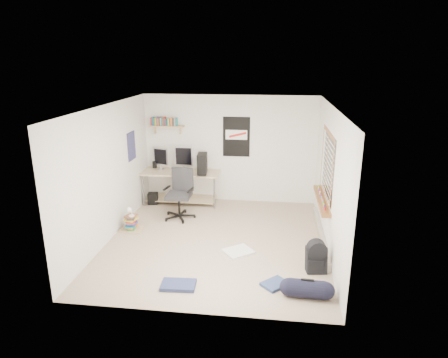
# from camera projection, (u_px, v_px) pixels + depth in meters

# --- Properties ---
(floor) EXTENTS (4.00, 4.50, 0.01)m
(floor) POSITION_uv_depth(u_px,v_px,m) (216.00, 241.00, 7.52)
(floor) COLOR gray
(floor) RESTS_ON ground
(ceiling) EXTENTS (4.00, 4.50, 0.01)m
(ceiling) POSITION_uv_depth(u_px,v_px,m) (215.00, 106.00, 6.78)
(ceiling) COLOR white
(ceiling) RESTS_ON ground
(back_wall) EXTENTS (4.00, 0.01, 2.50)m
(back_wall) POSITION_uv_depth(u_px,v_px,m) (230.00, 149.00, 9.29)
(back_wall) COLOR silver
(back_wall) RESTS_ON ground
(left_wall) EXTENTS (0.01, 4.50, 2.50)m
(left_wall) POSITION_uv_depth(u_px,v_px,m) (109.00, 173.00, 7.39)
(left_wall) COLOR silver
(left_wall) RESTS_ON ground
(right_wall) EXTENTS (0.01, 4.50, 2.50)m
(right_wall) POSITION_uv_depth(u_px,v_px,m) (330.00, 181.00, 6.91)
(right_wall) COLOR silver
(right_wall) RESTS_ON ground
(desk) EXTENTS (1.93, 1.36, 0.81)m
(desk) POSITION_uv_depth(u_px,v_px,m) (182.00, 187.00, 9.39)
(desk) COLOR tan
(desk) RESTS_ON floor
(monitor_left) EXTENTS (0.38, 0.20, 0.40)m
(monitor_left) POSITION_uv_depth(u_px,v_px,m) (160.00, 160.00, 9.31)
(monitor_left) COLOR #B3B3B9
(monitor_left) RESTS_ON desk
(monitor_right) EXTENTS (0.41, 0.11, 0.45)m
(monitor_right) POSITION_uv_depth(u_px,v_px,m) (184.00, 159.00, 9.23)
(monitor_right) COLOR #98989C
(monitor_right) RESTS_ON desk
(pc_tower) EXTENTS (0.24, 0.44, 0.45)m
(pc_tower) POSITION_uv_depth(u_px,v_px,m) (202.00, 163.00, 8.89)
(pc_tower) COLOR black
(pc_tower) RESTS_ON desk
(keyboard) EXTENTS (0.44, 0.28, 0.02)m
(keyboard) POSITION_uv_depth(u_px,v_px,m) (181.00, 173.00, 8.93)
(keyboard) COLOR black
(keyboard) RESTS_ON desk
(speaker_left) EXTENTS (0.08, 0.08, 0.16)m
(speaker_left) POSITION_uv_depth(u_px,v_px,m) (155.00, 165.00, 9.36)
(speaker_left) COLOR black
(speaker_left) RESTS_ON desk
(speaker_right) EXTENTS (0.11, 0.11, 0.17)m
(speaker_right) POSITION_uv_depth(u_px,v_px,m) (200.00, 167.00, 9.11)
(speaker_right) COLOR black
(speaker_right) RESTS_ON desk
(office_chair) EXTENTS (0.81, 0.81, 1.06)m
(office_chair) POSITION_uv_depth(u_px,v_px,m) (179.00, 196.00, 8.42)
(office_chair) COLOR #262629
(office_chair) RESTS_ON floor
(wall_shelf) EXTENTS (0.80, 0.22, 0.24)m
(wall_shelf) POSITION_uv_depth(u_px,v_px,m) (167.00, 126.00, 9.19)
(wall_shelf) COLOR tan
(wall_shelf) RESTS_ON back_wall
(poster_back_wall) EXTENTS (0.62, 0.03, 0.92)m
(poster_back_wall) POSITION_uv_depth(u_px,v_px,m) (236.00, 137.00, 9.16)
(poster_back_wall) COLOR black
(poster_back_wall) RESTS_ON back_wall
(poster_left_wall) EXTENTS (0.02, 0.42, 0.60)m
(poster_left_wall) POSITION_uv_depth(u_px,v_px,m) (131.00, 146.00, 8.45)
(poster_left_wall) COLOR navy
(poster_left_wall) RESTS_ON left_wall
(window) EXTENTS (0.10, 1.50, 1.26)m
(window) POSITION_uv_depth(u_px,v_px,m) (326.00, 165.00, 7.14)
(window) COLOR brown
(window) RESTS_ON right_wall
(baseboard_heater) EXTENTS (0.08, 2.50, 0.18)m
(baseboard_heater) POSITION_uv_depth(u_px,v_px,m) (321.00, 235.00, 7.54)
(baseboard_heater) COLOR #B7B2A8
(baseboard_heater) RESTS_ON floor
(backpack) EXTENTS (0.35, 0.30, 0.43)m
(backpack) POSITION_uv_depth(u_px,v_px,m) (316.00, 260.00, 6.39)
(backpack) COLOR black
(backpack) RESTS_ON floor
(duffel_bag) EXTENTS (0.28, 0.28, 0.52)m
(duffel_bag) POSITION_uv_depth(u_px,v_px,m) (307.00, 288.00, 5.70)
(duffel_bag) COLOR black
(duffel_bag) RESTS_ON floor
(tshirt) EXTENTS (0.61, 0.60, 0.04)m
(tshirt) POSITION_uv_depth(u_px,v_px,m) (238.00, 252.00, 7.04)
(tshirt) COLOR silver
(tshirt) RESTS_ON floor
(jeans_a) EXTENTS (0.53, 0.36, 0.06)m
(jeans_a) POSITION_uv_depth(u_px,v_px,m) (178.00, 285.00, 5.99)
(jeans_a) COLOR navy
(jeans_a) RESTS_ON floor
(jeans_b) EXTENTS (0.47, 0.47, 0.05)m
(jeans_b) POSITION_uv_depth(u_px,v_px,m) (275.00, 284.00, 6.03)
(jeans_b) COLOR navy
(jeans_b) RESTS_ON floor
(book_stack) EXTENTS (0.53, 0.48, 0.30)m
(book_stack) POSITION_uv_depth(u_px,v_px,m) (131.00, 222.00, 7.95)
(book_stack) COLOR brown
(book_stack) RESTS_ON floor
(desk_lamp) EXTENTS (0.14, 0.20, 0.19)m
(desk_lamp) POSITION_uv_depth(u_px,v_px,m) (131.00, 212.00, 7.86)
(desk_lamp) COLOR silver
(desk_lamp) RESTS_ON book_stack
(subwoofer) EXTENTS (0.26, 0.26, 0.25)m
(subwoofer) POSITION_uv_depth(u_px,v_px,m) (153.00, 198.00, 9.33)
(subwoofer) COLOR black
(subwoofer) RESTS_ON floor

